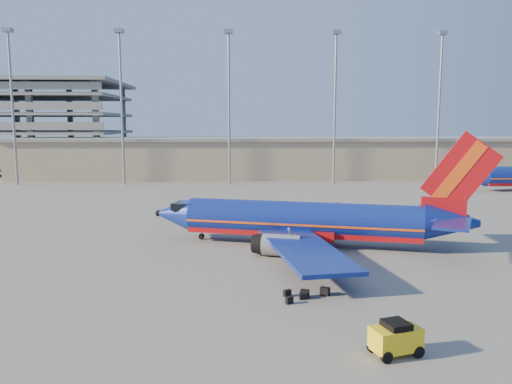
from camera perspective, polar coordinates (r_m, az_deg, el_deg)
ground at (r=50.41m, az=1.86°, el=-5.35°), size 220.00×220.00×0.00m
terminal_building at (r=108.05m, az=5.05°, el=3.98°), size 122.00×16.00×8.50m
light_mast_row at (r=95.54m, az=3.02°, el=11.45°), size 101.60×1.60×28.65m
aircraft_main at (r=47.48m, az=6.18°, el=-3.35°), size 31.45×29.85×10.88m
baggage_tug at (r=26.80m, az=15.67°, el=-15.72°), size 2.75×2.12×1.75m
luggage_pile at (r=33.98m, az=5.73°, el=-11.54°), size 3.23×2.10×0.54m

